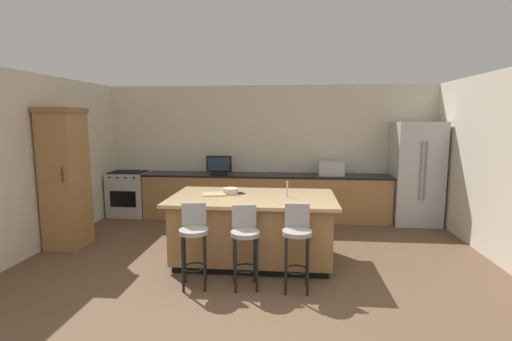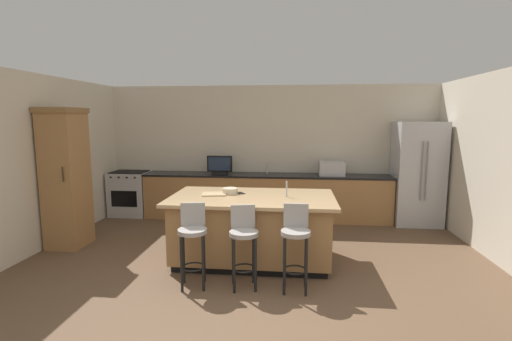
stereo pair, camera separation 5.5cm
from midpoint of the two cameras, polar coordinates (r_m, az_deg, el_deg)
The scene contains 19 objects.
ground_plane at distance 3.86m, azimuth -2.84°, elevation -22.98°, with size 17.35×17.35×0.00m, color brown.
wall_back at distance 7.65m, azimuth 1.76°, elevation 3.01°, with size 7.08×0.12×2.65m, color beige.
wall_left at distance 6.68m, azimuth -29.54°, elevation 1.26°, with size 0.12×4.74×2.65m, color beige.
wall_right at distance 6.18m, azimuth 32.89°, elevation 0.56°, with size 0.12×4.74×2.65m, color beige.
counter_back at distance 7.41m, azimuth 1.20°, elevation -4.01°, with size 4.84×0.62×0.89m.
kitchen_island at distance 5.24m, azimuth -0.78°, elevation -8.81°, with size 2.25×1.30×0.92m.
refrigerator at distance 7.60m, azimuth 23.14°, elevation -0.39°, with size 0.84×0.76×1.93m.
range_oven at distance 8.11m, azimuth -19.04°, elevation -3.36°, with size 0.76×0.63×0.91m.
cabinet_tower at distance 6.40m, azimuth -27.46°, elevation -0.72°, with size 0.55×0.62×2.15m.
microwave at distance 7.33m, azimuth 11.21°, elevation 0.33°, with size 0.48×0.36×0.27m, color #B7BABF.
tv_monitor at distance 7.38m, azimuth -5.91°, elevation 0.73°, with size 0.50×0.16×0.36m.
sink_faucet_back at distance 7.41m, azimuth 1.36°, elevation 0.44°, with size 0.02×0.02×0.24m, color #B2B2B7.
sink_faucet_island at distance 5.08m, azimuth 4.50°, elevation -2.85°, with size 0.02×0.02×0.22m, color #B2B2B7.
bar_stool_left at distance 4.50m, azimuth -9.84°, elevation -10.13°, with size 0.35×0.36×0.99m.
bar_stool_center at distance 4.43m, azimuth -2.06°, elevation -10.52°, with size 0.35×0.36×0.97m.
bar_stool_right at distance 4.37m, azimuth 5.94°, elevation -10.47°, with size 0.34×0.34×1.00m.
fruit_bowl at distance 5.31m, azimuth -4.23°, elevation -3.14°, with size 0.22×0.22×0.08m, color beige.
cell_phone at distance 5.34m, azimuth -2.56°, elevation -3.48°, with size 0.07×0.15×0.01m, color black.
cutting_board at distance 5.27m, azimuth -6.67°, elevation -3.61°, with size 0.33×0.27×0.02m, color tan.
Camera 1 is at (0.46, -3.28, 1.98)m, focal length 26.08 mm.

